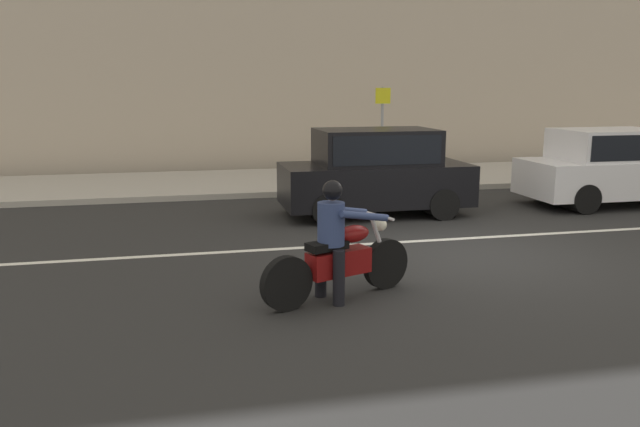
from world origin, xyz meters
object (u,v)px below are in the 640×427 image
object	(u,v)px
parked_sedan_white	(613,167)
street_sign_post	(382,122)
motorcycle_with_rider_denim_blue	(338,251)
parked_hatchback_black	(375,171)

from	to	relation	value
parked_sedan_white	street_sign_post	distance (m)	6.34
motorcycle_with_rider_denim_blue	street_sign_post	world-z (taller)	street_sign_post
parked_hatchback_black	street_sign_post	world-z (taller)	street_sign_post
motorcycle_with_rider_denim_blue	street_sign_post	bearing A→B (deg)	68.81
motorcycle_with_rider_denim_blue	parked_sedan_white	distance (m)	9.12
street_sign_post	parked_sedan_white	bearing A→B (deg)	-52.10
motorcycle_with_rider_denim_blue	parked_hatchback_black	world-z (taller)	parked_hatchback_black
parked_sedan_white	street_sign_post	bearing A→B (deg)	127.90
parked_hatchback_black	street_sign_post	xyz separation A→B (m)	(1.75, 4.89, 0.73)
motorcycle_with_rider_denim_blue	street_sign_post	size ratio (longest dim) A/B	0.84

